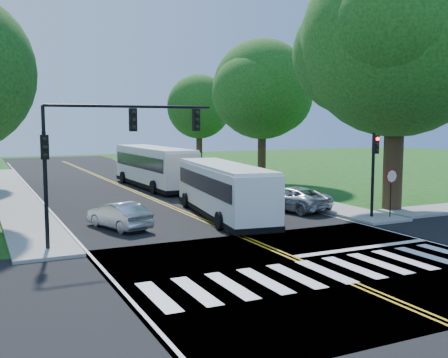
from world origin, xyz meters
TOP-DOWN VIEW (x-y plane):
  - ground at (0.00, 0.00)m, footprint 140.00×140.00m
  - road at (0.00, 18.00)m, footprint 14.00×96.00m
  - cross_road at (0.00, 0.00)m, footprint 60.00×12.00m
  - center_line at (0.00, 22.00)m, footprint 0.36×70.00m
  - edge_line_w at (-6.80, 22.00)m, footprint 0.12×70.00m
  - edge_line_e at (6.80, 22.00)m, footprint 0.12×70.00m
  - crosswalk at (0.00, -0.50)m, footprint 12.60×3.00m
  - stop_bar at (3.50, 1.60)m, footprint 6.60×0.40m
  - sidewalk_nw at (-8.30, 25.00)m, footprint 2.60×40.00m
  - sidewalk_ne at (8.30, 25.00)m, footprint 2.60×40.00m
  - tree_ne_big at (11.00, 8.00)m, footprint 10.80×10.80m
  - tree_east_mid at (11.50, 24.00)m, footprint 8.40×8.40m
  - tree_east_far at (12.50, 40.00)m, footprint 7.20×7.20m
  - signal_nw at (-5.86, 6.43)m, footprint 7.15×0.46m
  - signal_ne at (8.20, 6.44)m, footprint 0.30×0.46m
  - stop_sign at (9.00, 5.98)m, footprint 0.76×0.08m
  - bus_lead at (1.38, 10.50)m, footprint 3.93×11.28m
  - bus_follow at (2.05, 24.49)m, footprint 3.20×12.28m
  - hatchback at (-4.52, 9.75)m, footprint 2.47×4.14m
  - suv at (5.84, 10.75)m, footprint 3.50×5.37m
  - dark_sedan at (5.01, 16.38)m, footprint 1.82×4.17m

SIDE VIEW (x-z plane):
  - ground at x=0.00m, z-range 0.00..0.00m
  - road at x=0.00m, z-range 0.00..0.01m
  - cross_road at x=0.00m, z-range 0.00..0.01m
  - center_line at x=0.00m, z-range 0.01..0.02m
  - edge_line_w at x=-6.80m, z-range 0.01..0.02m
  - edge_line_e at x=6.80m, z-range 0.01..0.02m
  - crosswalk at x=0.00m, z-range 0.01..0.02m
  - stop_bar at x=3.50m, z-range 0.01..0.02m
  - sidewalk_nw at x=-8.30m, z-range 0.00..0.15m
  - sidewalk_ne at x=8.30m, z-range 0.00..0.15m
  - dark_sedan at x=5.01m, z-range 0.01..1.20m
  - hatchback at x=-4.52m, z-range 0.01..1.30m
  - suv at x=5.84m, z-range 0.01..1.38m
  - bus_lead at x=1.38m, z-range 0.09..2.95m
  - bus_follow at x=2.05m, z-range 0.10..3.26m
  - stop_sign at x=9.00m, z-range 0.77..3.30m
  - signal_ne at x=8.20m, z-range 0.76..5.16m
  - signal_nw at x=-5.86m, z-range 1.55..7.21m
  - tree_east_far at x=12.50m, z-range 1.69..12.03m
  - tree_east_mid at x=11.50m, z-range 1.89..13.82m
  - tree_ne_big at x=11.00m, z-range 2.17..17.08m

